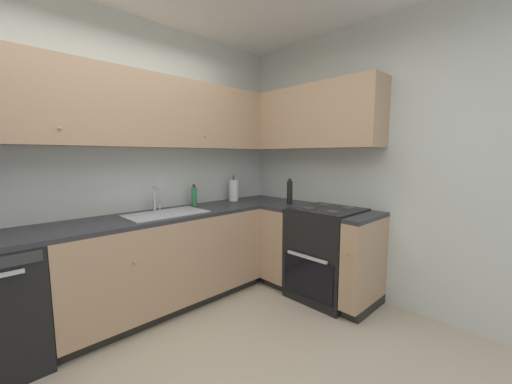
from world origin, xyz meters
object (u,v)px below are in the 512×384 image
(soap_bottle, at_px, (194,196))
(paper_towel_roll, at_px, (234,190))
(oven_range, at_px, (327,252))
(oil_bottle, at_px, (290,192))

(soap_bottle, bearing_deg, paper_towel_roll, -2.18)
(oven_range, height_order, oil_bottle, oil_bottle)
(oil_bottle, bearing_deg, soap_bottle, 141.47)
(oven_range, distance_m, soap_bottle, 1.48)
(oven_range, height_order, soap_bottle, soap_bottle)
(soap_bottle, distance_m, paper_towel_roll, 0.53)
(oven_range, relative_size, paper_towel_roll, 3.40)
(oven_range, bearing_deg, oil_bottle, 92.29)
(soap_bottle, height_order, paper_towel_roll, paper_towel_roll)
(soap_bottle, relative_size, oil_bottle, 0.81)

